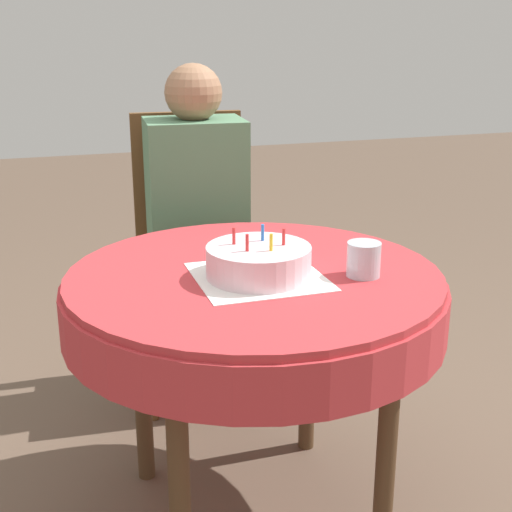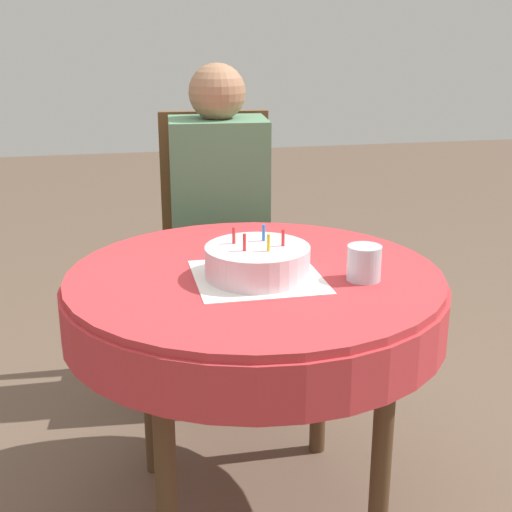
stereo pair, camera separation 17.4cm
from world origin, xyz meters
name	(u,v)px [view 2 (the right image)]	position (x,y,z in m)	size (l,w,h in m)	color
ground_plane	(255,511)	(0.00, 0.00, 0.00)	(12.00, 12.00, 0.00)	brown
dining_table	(254,305)	(0.00, 0.00, 0.63)	(0.96, 0.96, 0.71)	#BC3338
chair	(218,245)	(0.04, 0.85, 0.53)	(0.48, 0.48, 1.00)	brown
person	(219,204)	(0.03, 0.74, 0.71)	(0.35, 0.37, 1.18)	#9E7051
napkin	(259,277)	(0.00, -0.04, 0.72)	(0.31, 0.31, 0.00)	white
birthday_cake	(259,261)	(0.00, -0.04, 0.75)	(0.26, 0.26, 0.12)	silver
drinking_glass	(364,263)	(0.25, -0.11, 0.76)	(0.08, 0.08, 0.09)	silver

